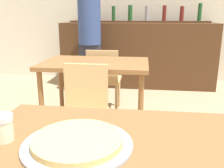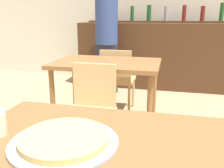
{
  "view_description": "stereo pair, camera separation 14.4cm",
  "coord_description": "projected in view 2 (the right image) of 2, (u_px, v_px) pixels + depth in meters",
  "views": [
    {
      "loc": [
        0.11,
        -0.82,
        1.22
      ],
      "look_at": [
        -0.06,
        0.55,
        0.83
      ],
      "focal_mm": 40.0,
      "sensor_mm": 36.0,
      "label": 1
    },
    {
      "loc": [
        0.25,
        -0.8,
        1.22
      ],
      "look_at": [
        -0.06,
        0.55,
        0.83
      ],
      "focal_mm": 40.0,
      "sensor_mm": 36.0,
      "label": 2
    }
  ],
  "objects": [
    {
      "name": "person_standing",
      "position": [
        107.0,
        37.0,
        3.81
      ],
      "size": [
        0.34,
        0.34,
        1.64
      ],
      "color": "#2D2D38",
      "rests_on": "ground_plane"
    },
    {
      "name": "chair_far_side_front",
      "position": [
        91.0,
        105.0,
        2.11
      ],
      "size": [
        0.4,
        0.4,
        0.82
      ],
      "color": "tan",
      "rests_on": "ground_plane"
    },
    {
      "name": "dining_table_far",
      "position": [
        107.0,
        71.0,
        2.55
      ],
      "size": [
        1.07,
        0.7,
        0.76
      ],
      "color": "brown",
      "rests_on": "ground_plane"
    },
    {
      "name": "pizza_tray",
      "position": [
        64.0,
        140.0,
        0.97
      ],
      "size": [
        0.42,
        0.42,
        0.04
      ],
      "color": "#A3A3A8",
      "rests_on": "dining_table_near"
    },
    {
      "name": "wall_back",
      "position": [
        159.0,
        4.0,
        4.53
      ],
      "size": [
        8.0,
        0.05,
        2.8
      ],
      "color": "silver",
      "rests_on": "ground_plane"
    },
    {
      "name": "bar_back_shelf",
      "position": [
        157.0,
        18.0,
        4.26
      ],
      "size": [
        2.39,
        0.24,
        0.33
      ],
      "color": "#4C2D19",
      "rests_on": "bar_counter"
    },
    {
      "name": "chair_far_side_back",
      "position": [
        117.0,
        77.0,
        3.1
      ],
      "size": [
        0.4,
        0.4,
        0.82
      ],
      "rotation": [
        0.0,
        0.0,
        3.14
      ],
      "color": "tan",
      "rests_on": "ground_plane"
    },
    {
      "name": "dining_table_near",
      "position": [
        95.0,
        167.0,
        0.95
      ],
      "size": [
        1.13,
        0.84,
        0.73
      ],
      "color": "brown",
      "rests_on": "ground_plane"
    },
    {
      "name": "bar_counter",
      "position": [
        155.0,
        55.0,
        4.29
      ],
      "size": [
        2.6,
        0.56,
        1.09
      ],
      "color": "#4C2D19",
      "rests_on": "ground_plane"
    }
  ]
}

